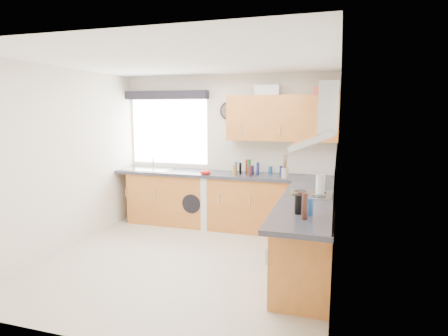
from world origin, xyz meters
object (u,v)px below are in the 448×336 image
(extractor_hood, at_px, (321,123))
(washing_machine, at_px, (198,200))
(upper_cabinets, at_px, (282,118))
(oven, at_px, (308,233))

(extractor_hood, height_order, washing_machine, extractor_hood)
(upper_cabinets, relative_size, washing_machine, 1.98)
(oven, distance_m, extractor_hood, 1.35)
(extractor_hood, bearing_deg, oven, 180.00)
(oven, distance_m, washing_machine, 2.27)
(extractor_hood, bearing_deg, upper_cabinets, 116.13)
(extractor_hood, bearing_deg, washing_machine, 148.82)
(upper_cabinets, bearing_deg, washing_machine, -175.60)
(oven, bearing_deg, upper_cabinets, 112.54)
(extractor_hood, xyz_separation_m, washing_machine, (-2.02, 1.22, -1.34))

